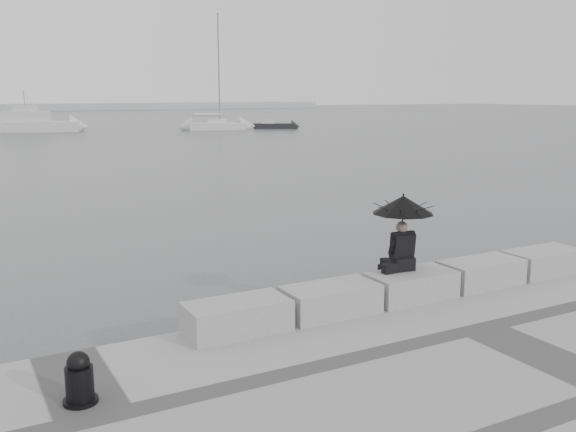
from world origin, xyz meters
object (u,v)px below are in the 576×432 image
mooring_bollard (80,382)px  motor_cruiser (35,123)px  small_motorboat (275,126)px  seated_person (403,216)px  sailboat_right (216,125)px

mooring_bollard → motor_cruiser: 67.29m
mooring_bollard → small_motorboat: (33.92, 60.17, -0.46)m
seated_person → motor_cruiser: 65.41m
sailboat_right → motor_cruiser: (-18.59, 5.86, 0.35)m
sailboat_right → small_motorboat: bearing=5.9°
mooring_bollard → seated_person: bearing=13.5°
seated_person → mooring_bollard: size_ratio=2.13×
sailboat_right → mooring_bollard: bearing=-101.8°
mooring_bollard → small_motorboat: 69.07m
mooring_bollard → small_motorboat: size_ratio=0.13×
sailboat_right → small_motorboat: 7.11m
seated_person → mooring_bollard: 6.21m
motor_cruiser → small_motorboat: (25.66, -6.61, -0.57)m
seated_person → small_motorboat: 65.10m
mooring_bollard → small_motorboat: bearing=60.6°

